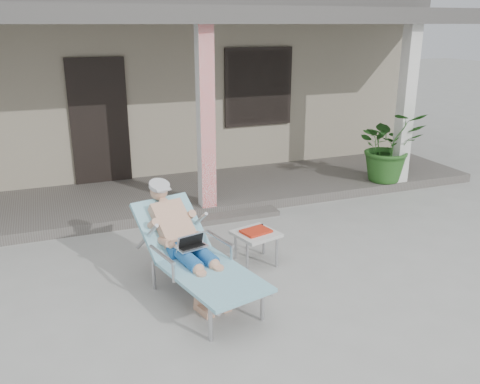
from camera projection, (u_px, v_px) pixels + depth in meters
name	position (u px, v px, depth m)	size (l,w,h in m)	color
ground	(265.00, 277.00, 5.84)	(60.00, 60.00, 0.00)	#9E9E99
house	(145.00, 77.00, 11.06)	(10.40, 5.40, 3.30)	gray
porch_deck	(192.00, 193.00, 8.47)	(10.00, 2.00, 0.15)	#605B56
porch_overhang	(188.00, 22.00, 7.56)	(10.00, 2.30, 2.85)	silver
porch_step	(214.00, 219.00, 7.46)	(2.00, 0.30, 0.07)	#605B56
lounger	(189.00, 229.00, 5.28)	(1.09, 1.90, 1.19)	#B7B7BC
side_table	(256.00, 235.00, 6.07)	(0.58, 0.58, 0.43)	beige
potted_palm	(389.00, 146.00, 8.72)	(1.11, 0.97, 1.24)	#26591E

